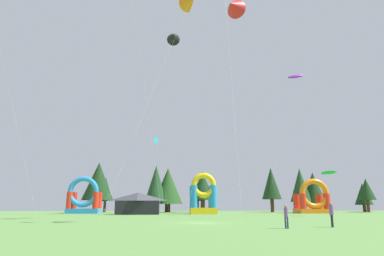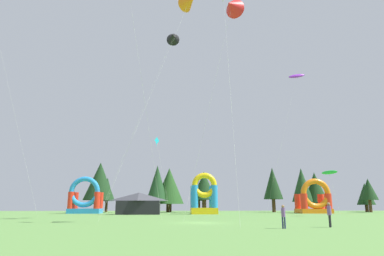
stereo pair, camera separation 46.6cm
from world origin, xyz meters
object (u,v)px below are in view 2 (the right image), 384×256
at_px(kite_cyan_diamond, 156,141).
at_px(kite_black_delta, 173,37).
at_px(kite_red_delta, 232,6).
at_px(person_near_camera, 283,214).
at_px(kite_purple_parafoil, 297,76).
at_px(festival_tent, 139,203).
at_px(person_left_edge, 329,212).
at_px(kite_green_parafoil, 329,172).
at_px(inflatable_orange_dome, 314,201).
at_px(inflatable_blue_arch, 85,200).
at_px(kite_orange_delta, 189,2).
at_px(inflatable_yellow_castle, 204,198).

bearing_deg(kite_cyan_diamond, kite_black_delta, -81.04).
bearing_deg(kite_red_delta, person_near_camera, -72.62).
bearing_deg(kite_purple_parafoil, festival_tent, -179.89).
distance_m(kite_black_delta, kite_red_delta, 11.96).
xyz_separation_m(person_near_camera, person_left_edge, (3.93, 1.19, 0.10)).
height_order(kite_green_parafoil, inflatable_orange_dome, kite_green_parafoil).
bearing_deg(kite_cyan_diamond, person_left_edge, -65.94).
xyz_separation_m(kite_purple_parafoil, festival_tent, (-29.10, -0.06, -23.69)).
height_order(kite_green_parafoil, inflatable_blue_arch, inflatable_blue_arch).
height_order(kite_black_delta, kite_cyan_diamond, kite_black_delta).
height_order(kite_green_parafoil, kite_purple_parafoil, kite_purple_parafoil).
bearing_deg(kite_purple_parafoil, person_near_camera, -113.18).
distance_m(kite_red_delta, festival_tent, 36.86).
bearing_deg(person_left_edge, kite_red_delta, 87.60).
relative_size(kite_green_parafoil, kite_orange_delta, 0.24).
bearing_deg(kite_cyan_diamond, person_near_camera, -72.30).
relative_size(kite_black_delta, kite_purple_parafoil, 0.92).
distance_m(kite_purple_parafoil, inflatable_orange_dome, 24.27).
bearing_deg(inflatable_blue_arch, inflatable_orange_dome, -1.09).
distance_m(inflatable_yellow_castle, festival_tent, 11.54).
relative_size(kite_cyan_diamond, kite_red_delta, 0.57).
bearing_deg(kite_red_delta, inflatable_blue_arch, 122.59).
relative_size(kite_cyan_diamond, kite_orange_delta, 0.47).
height_order(kite_orange_delta, inflatable_yellow_castle, kite_orange_delta).
distance_m(kite_cyan_diamond, inflatable_orange_dome, 32.62).
bearing_deg(kite_green_parafoil, person_near_camera, -121.25).
distance_m(kite_cyan_diamond, festival_tent, 11.10).
relative_size(kite_orange_delta, kite_red_delta, 1.22).
bearing_deg(inflatable_blue_arch, kite_black_delta, -57.00).
height_order(kite_green_parafoil, person_left_edge, kite_green_parafoil).
relative_size(person_near_camera, inflatable_blue_arch, 0.24).
bearing_deg(kite_cyan_diamond, kite_orange_delta, -76.82).
xyz_separation_m(kite_cyan_diamond, festival_tent, (-2.79, 0.31, -10.74)).
distance_m(kite_black_delta, kite_purple_parafoil, 29.96).
height_order(kite_green_parafoil, kite_red_delta, kite_red_delta).
distance_m(kite_green_parafoil, kite_orange_delta, 31.60).
bearing_deg(kite_black_delta, inflatable_orange_dome, 41.75).
bearing_deg(kite_red_delta, kite_orange_delta, 119.43).
bearing_deg(inflatable_blue_arch, kite_cyan_diamond, -27.80).
bearing_deg(kite_green_parafoil, inflatable_orange_dome, 76.15).
bearing_deg(inflatable_yellow_castle, kite_purple_parafoil, -5.30).
distance_m(person_near_camera, inflatable_blue_arch, 48.90).
bearing_deg(kite_green_parafoil, person_left_edge, -115.25).
bearing_deg(person_left_edge, kite_green_parafoil, 14.80).
distance_m(kite_black_delta, festival_tent, 28.94).
bearing_deg(kite_cyan_diamond, kite_purple_parafoil, 0.81).
height_order(kite_cyan_diamond, kite_orange_delta, kite_orange_delta).
xyz_separation_m(inflatable_yellow_castle, inflatable_orange_dome, (21.74, 4.31, -0.42)).
relative_size(kite_green_parafoil, kite_red_delta, 0.29).
bearing_deg(person_near_camera, inflatable_orange_dome, 101.11).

